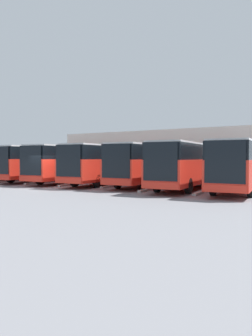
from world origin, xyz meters
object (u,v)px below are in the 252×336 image
at_px(bus_0, 240,164).
at_px(bus_2, 150,163).
at_px(bus_1, 188,163).
at_px(bus_7, 6,161).
at_px(bus_5, 47,162).
at_px(bus_3, 109,163).
at_px(bus_6, 28,162).
at_px(bus_4, 76,162).

distance_m(bus_0, bus_2, 7.59).
distance_m(bus_0, bus_1, 3.79).
relative_size(bus_1, bus_7, 1.00).
distance_m(bus_1, bus_2, 3.87).
xyz_separation_m(bus_5, bus_7, (7.57, -0.87, 0.00)).
distance_m(bus_3, bus_7, 15.14).
bearing_deg(bus_6, bus_4, 167.83).
height_order(bus_5, bus_6, same).
bearing_deg(bus_6, bus_7, -5.34).
xyz_separation_m(bus_4, bus_6, (7.57, -0.82, 0.00)).
distance_m(bus_2, bus_7, 18.91).
relative_size(bus_0, bus_1, 1.00).
distance_m(bus_2, bus_3, 3.83).
distance_m(bus_1, bus_5, 15.13).
bearing_deg(bus_1, bus_5, -5.67).
height_order(bus_0, bus_5, same).
bearing_deg(bus_0, bus_2, -10.91).
bearing_deg(bus_6, bus_1, 171.51).
height_order(bus_0, bus_1, same).
relative_size(bus_0, bus_3, 1.00).
xyz_separation_m(bus_1, bus_7, (22.70, -0.78, 0.00)).
bearing_deg(bus_6, bus_0, 172.36).
xyz_separation_m(bus_3, bus_7, (15.13, -0.57, 0.00)).
height_order(bus_0, bus_6, same).
relative_size(bus_0, bus_7, 1.00).
bearing_deg(bus_5, bus_4, 175.41).
bearing_deg(bus_3, bus_5, -3.75).
height_order(bus_3, bus_6, same).
height_order(bus_2, bus_7, same).
relative_size(bus_0, bus_5, 1.00).
bearing_deg(bus_6, bus_5, 160.47).
height_order(bus_6, bus_7, same).
xyz_separation_m(bus_0, bus_6, (22.70, -0.65, 0.00)).
relative_size(bus_5, bus_7, 1.00).
bearing_deg(bus_1, bus_3, -7.60).
bearing_deg(bus_4, bus_1, 173.97).
relative_size(bus_3, bus_4, 1.00).
bearing_deg(bus_4, bus_2, -179.82).
xyz_separation_m(bus_1, bus_6, (18.91, -0.82, 0.00)).
distance_m(bus_5, bus_6, 3.89).
bearing_deg(bus_4, bus_0, 174.64).
bearing_deg(bus_2, bus_0, 169.09).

